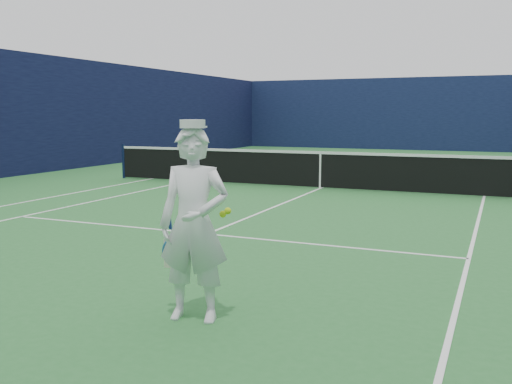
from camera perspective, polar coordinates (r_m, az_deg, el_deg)
ground at (r=15.44m, az=6.41°, el=0.33°), size 80.00×80.00×0.00m
court_markings at (r=15.44m, az=6.41°, el=0.35°), size 11.03×23.83×0.01m
windscreen_fence at (r=15.31m, az=6.53°, el=7.77°), size 20.12×36.12×4.00m
tennis_net at (r=15.38m, az=6.45°, el=2.38°), size 12.88×0.09×1.07m
tennis_player at (r=5.52m, az=-6.22°, el=-3.19°), size 0.85×0.58×1.95m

